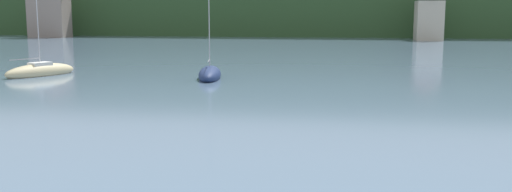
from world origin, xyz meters
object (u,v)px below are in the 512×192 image
at_px(shore_building_west, 49,7).
at_px(sailboat_far_3, 41,71).
at_px(shore_building_westcentral, 429,15).
at_px(sailboat_far_0, 210,75).

relative_size(shore_building_west, sailboat_far_3, 1.65).
height_order(shore_building_west, shore_building_westcentral, shore_building_west).
bearing_deg(sailboat_far_3, shore_building_westcentral, -6.49).
bearing_deg(shore_building_west, sailboat_far_0, -51.90).
bearing_deg(shore_building_west, shore_building_westcentral, 0.59).
height_order(shore_building_westcentral, sailboat_far_3, shore_building_westcentral).
distance_m(shore_building_westcentral, sailboat_far_3, 60.44).
height_order(shore_building_westcentral, sailboat_far_0, shore_building_westcentral).
xyz_separation_m(sailboat_far_0, sailboat_far_3, (-11.60, -0.31, 0.03)).
bearing_deg(shore_building_westcentral, sailboat_far_0, -112.10).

